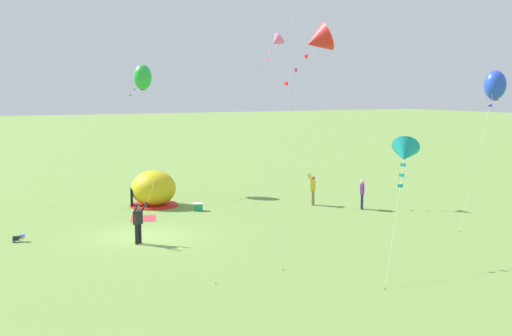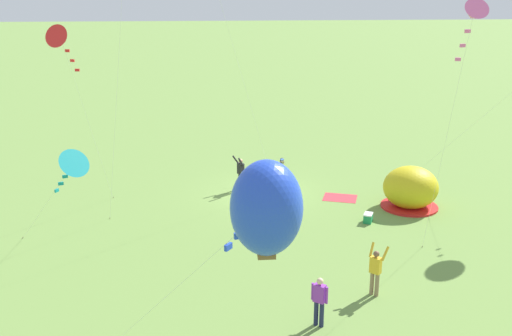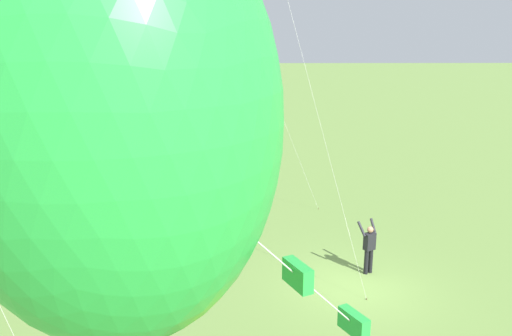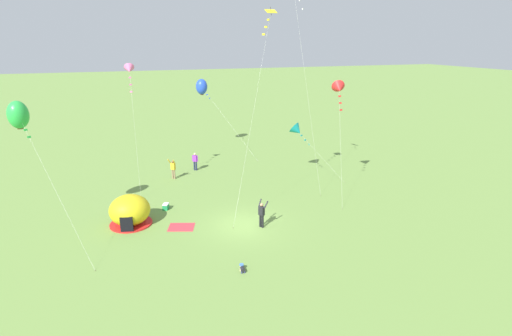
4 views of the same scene
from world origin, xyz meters
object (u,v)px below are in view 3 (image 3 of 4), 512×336
Objects in this scene: person_center_field at (369,246)px; kite_red at (247,27)px; kite_teal at (138,122)px; kite_green at (117,123)px.

person_center_field is 11.54m from kite_red.
person_center_field is 0.38× the size of kite_teal.
kite_teal reaches higher than person_center_field.
person_center_field is 11.81m from kite_teal.
kite_green is at bearing 161.71° from person_center_field.
kite_red reaches higher than person_center_field.
kite_red is at bearing -1.23° from kite_green.
kite_teal is at bearing 101.75° from kite_red.
kite_teal is 21.52m from kite_green.
kite_teal is 0.58× the size of kite_green.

